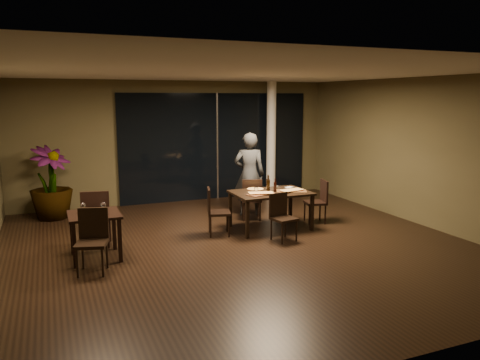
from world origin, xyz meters
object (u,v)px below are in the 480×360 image
chair_side_near (92,237)px  chair_side_far (96,215)px  chair_main_far (252,197)px  bottle_a (268,183)px  side_table (94,221)px  diner (249,174)px  bottle_c (268,183)px  chair_main_left (215,209)px  potted_plant (51,183)px  chair_main_near (281,214)px  bottle_b (275,185)px  main_table (271,195)px  chair_main_right (319,199)px

chair_side_near → chair_side_far: bearing=98.2°
chair_main_far → bottle_a: bearing=113.4°
bottle_a → side_table: bearing=-170.3°
diner → bottle_c: size_ratio=5.80×
chair_main_far → chair_main_left: (-1.09, -0.75, 0.01)m
chair_main_far → chair_side_far: (-3.24, -0.65, 0.07)m
chair_main_left → potted_plant: potted_plant is taller
chair_main_near → potted_plant: potted_plant is taller
side_table → bottle_b: 3.53m
chair_main_left → bottle_c: (1.18, 0.14, 0.40)m
bottle_b → chair_main_near: bearing=-107.5°
chair_side_near → potted_plant: size_ratio=0.61×
diner → main_table: bearing=110.3°
diner → chair_main_near: bearing=107.2°
chair_side_far → chair_main_near: bearing=176.3°
chair_main_left → diner: bearing=-30.8°
chair_side_far → bottle_a: bottle_a is taller
chair_main_far → bottle_c: bearing=116.3°
main_table → chair_main_right: 1.16m
bottle_b → chair_main_right: bearing=3.4°
chair_main_left → chair_side_far: bearing=103.0°
chair_main_near → chair_main_left: 1.27m
potted_plant → bottle_c: bearing=-30.5°
chair_side_far → bottle_b: size_ratio=3.95×
chair_side_far → diner: (3.37, 1.08, 0.35)m
bottle_c → chair_side_near: bearing=-160.8°
main_table → diner: (0.05, 1.18, 0.24)m
chair_main_near → potted_plant: size_ratio=0.55×
side_table → diner: (3.45, 1.68, 0.30)m
chair_main_near → chair_side_far: (-3.18, 0.84, 0.09)m
main_table → potted_plant: bearing=148.0°
chair_side_near → bottle_c: size_ratio=3.01×
chair_main_left → chair_side_near: 2.55m
chair_main_left → potted_plant: 3.80m
chair_main_near → chair_side_far: bearing=154.8°
side_table → diner: bearing=25.9°
main_table → bottle_b: (0.09, -0.02, 0.20)m
chair_main_near → bottle_b: 0.86m
main_table → chair_side_near: 3.65m
side_table → chair_main_near: 3.27m
chair_main_left → chair_side_far: chair_side_far is taller
main_table → potted_plant: 4.73m
diner → potted_plant: size_ratio=1.17×
chair_main_left → potted_plant: bearing=64.0°
chair_main_far → chair_side_far: chair_side_far is taller
side_table → chair_main_right: size_ratio=0.89×
chair_side_far → potted_plant: bearing=-62.8°
diner → bottle_b: size_ratio=7.15×
bottle_b → chair_main_far: bearing=102.3°
main_table → potted_plant: potted_plant is taller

